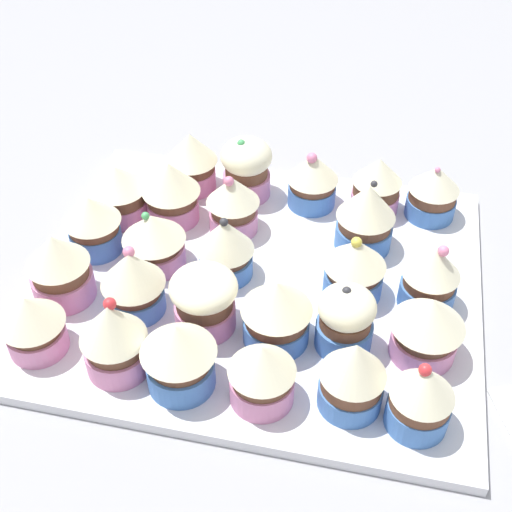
{
  "coord_description": "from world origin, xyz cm",
  "views": [
    {
      "loc": [
        10.59,
        -48.86,
        50.2
      ],
      "look_at": [
        0.0,
        0.0,
        4.2
      ],
      "focal_mm": 47.89,
      "sensor_mm": 36.0,
      "label": 1
    }
  ],
  "objects_px": {
    "cupcake_11": "(428,326)",
    "cupcake_12": "(93,223)",
    "cupcake_3": "(262,373)",
    "cupcake_0": "(32,322)",
    "cupcake_20": "(366,216)",
    "cupcake_6": "(59,267)",
    "cupcake_17": "(119,192)",
    "cupcake_5": "(421,397)",
    "cupcake_24": "(377,185)",
    "cupcake_10": "(345,319)",
    "cupcake_13": "(155,237)",
    "cupcake_19": "(233,203)",
    "cupcake_1": "(114,337)",
    "cupcake_22": "(246,167)",
    "cupcake_4": "(353,375)",
    "cupcake_15": "(355,266)",
    "cupcake_9": "(277,311)",
    "cupcake_14": "(225,247)",
    "cupcake_18": "(171,190)",
    "cupcake_8": "(204,299)",
    "cupcake_2": "(179,354)",
    "baking_tray": "(256,282)",
    "cupcake_16": "(431,276)",
    "cupcake_23": "(313,179)",
    "cupcake_21": "(191,160)",
    "cupcake_25": "(433,192)",
    "cupcake_7": "(133,281)"
  },
  "relations": [
    {
      "from": "cupcake_10",
      "to": "cupcake_11",
      "type": "relative_size",
      "value": 1.02
    },
    {
      "from": "cupcake_2",
      "to": "cupcake_6",
      "type": "relative_size",
      "value": 0.97
    },
    {
      "from": "cupcake_1",
      "to": "cupcake_10",
      "type": "bearing_deg",
      "value": 19.59
    },
    {
      "from": "cupcake_6",
      "to": "cupcake_18",
      "type": "height_order",
      "value": "cupcake_6"
    },
    {
      "from": "cupcake_1",
      "to": "cupcake_14",
      "type": "bearing_deg",
      "value": 64.78
    },
    {
      "from": "cupcake_3",
      "to": "cupcake_0",
      "type": "bearing_deg",
      "value": 176.87
    },
    {
      "from": "cupcake_5",
      "to": "cupcake_23",
      "type": "bearing_deg",
      "value": 115.41
    },
    {
      "from": "cupcake_2",
      "to": "cupcake_5",
      "type": "xyz_separation_m",
      "value": [
        0.2,
        0.0,
        -0.0
      ]
    },
    {
      "from": "cupcake_8",
      "to": "cupcake_9",
      "type": "height_order",
      "value": "cupcake_9"
    },
    {
      "from": "cupcake_24",
      "to": "cupcake_10",
      "type": "bearing_deg",
      "value": -92.9
    },
    {
      "from": "cupcake_20",
      "to": "cupcake_6",
      "type": "bearing_deg",
      "value": -154.09
    },
    {
      "from": "cupcake_22",
      "to": "cupcake_25",
      "type": "bearing_deg",
      "value": 1.57
    },
    {
      "from": "cupcake_13",
      "to": "cupcake_23",
      "type": "height_order",
      "value": "cupcake_23"
    },
    {
      "from": "cupcake_5",
      "to": "cupcake_0",
      "type": "bearing_deg",
      "value": 178.46
    },
    {
      "from": "cupcake_0",
      "to": "cupcake_22",
      "type": "height_order",
      "value": "cupcake_22"
    },
    {
      "from": "cupcake_0",
      "to": "cupcake_2",
      "type": "relative_size",
      "value": 0.88
    },
    {
      "from": "cupcake_11",
      "to": "cupcake_18",
      "type": "xyz_separation_m",
      "value": [
        -0.28,
        0.14,
        0.0
      ]
    },
    {
      "from": "cupcake_11",
      "to": "cupcake_12",
      "type": "distance_m",
      "value": 0.35
    },
    {
      "from": "cupcake_9",
      "to": "cupcake_14",
      "type": "xyz_separation_m",
      "value": [
        -0.07,
        0.07,
        -0.0
      ]
    },
    {
      "from": "cupcake_9",
      "to": "cupcake_21",
      "type": "distance_m",
      "value": 0.25
    },
    {
      "from": "cupcake_0",
      "to": "cupcake_19",
      "type": "xyz_separation_m",
      "value": [
        0.14,
        0.2,
        0.0
      ]
    },
    {
      "from": "cupcake_8",
      "to": "cupcake_11",
      "type": "xyz_separation_m",
      "value": [
        0.2,
        0.01,
        0.0
      ]
    },
    {
      "from": "baking_tray",
      "to": "cupcake_1",
      "type": "xyz_separation_m",
      "value": [
        -0.1,
        -0.14,
        0.05
      ]
    },
    {
      "from": "cupcake_0",
      "to": "cupcake_25",
      "type": "bearing_deg",
      "value": 38.34
    },
    {
      "from": "cupcake_16",
      "to": "cupcake_22",
      "type": "xyz_separation_m",
      "value": [
        -0.21,
        0.14,
        0.0
      ]
    },
    {
      "from": "cupcake_1",
      "to": "cupcake_22",
      "type": "height_order",
      "value": "cupcake_1"
    },
    {
      "from": "cupcake_8",
      "to": "cupcake_19",
      "type": "height_order",
      "value": "cupcake_19"
    },
    {
      "from": "cupcake_0",
      "to": "cupcake_9",
      "type": "height_order",
      "value": "cupcake_9"
    },
    {
      "from": "cupcake_1",
      "to": "cupcake_16",
      "type": "bearing_deg",
      "value": 27.49
    },
    {
      "from": "cupcake_4",
      "to": "cupcake_15",
      "type": "distance_m",
      "value": 0.14
    },
    {
      "from": "cupcake_17",
      "to": "cupcake_25",
      "type": "relative_size",
      "value": 1.01
    },
    {
      "from": "cupcake_7",
      "to": "cupcake_21",
      "type": "bearing_deg",
      "value": 90.43
    },
    {
      "from": "cupcake_19",
      "to": "cupcake_23",
      "type": "xyz_separation_m",
      "value": [
        0.08,
        0.06,
        -0.0
      ]
    },
    {
      "from": "cupcake_3",
      "to": "cupcake_17",
      "type": "distance_m",
      "value": 0.29
    },
    {
      "from": "baking_tray",
      "to": "cupcake_16",
      "type": "bearing_deg",
      "value": 0.12
    },
    {
      "from": "cupcake_8",
      "to": "cupcake_17",
      "type": "height_order",
      "value": "same"
    },
    {
      "from": "cupcake_5",
      "to": "cupcake_6",
      "type": "distance_m",
      "value": 0.36
    },
    {
      "from": "cupcake_3",
      "to": "cupcake_10",
      "type": "height_order",
      "value": "cupcake_10"
    },
    {
      "from": "cupcake_2",
      "to": "cupcake_11",
      "type": "height_order",
      "value": "cupcake_2"
    },
    {
      "from": "cupcake_22",
      "to": "cupcake_19",
      "type": "bearing_deg",
      "value": -89.83
    },
    {
      "from": "cupcake_13",
      "to": "cupcake_19",
      "type": "xyz_separation_m",
      "value": [
        0.07,
        0.07,
        0.0
      ]
    },
    {
      "from": "cupcake_17",
      "to": "cupcake_21",
      "type": "bearing_deg",
      "value": 48.18
    },
    {
      "from": "cupcake_8",
      "to": "cupcake_5",
      "type": "bearing_deg",
      "value": -18.96
    },
    {
      "from": "cupcake_8",
      "to": "cupcake_13",
      "type": "distance_m",
      "value": 0.11
    },
    {
      "from": "cupcake_9",
      "to": "cupcake_20",
      "type": "distance_m",
      "value": 0.16
    },
    {
      "from": "cupcake_1",
      "to": "cupcake_18",
      "type": "xyz_separation_m",
      "value": [
        -0.02,
        0.21,
        -0.0
      ]
    },
    {
      "from": "cupcake_10",
      "to": "cupcake_20",
      "type": "distance_m",
      "value": 0.14
    },
    {
      "from": "cupcake_3",
      "to": "cupcake_5",
      "type": "relative_size",
      "value": 0.91
    },
    {
      "from": "cupcake_18",
      "to": "cupcake_20",
      "type": "xyz_separation_m",
      "value": [
        0.21,
        -0.0,
        0.0
      ]
    },
    {
      "from": "cupcake_6",
      "to": "cupcake_15",
      "type": "relative_size",
      "value": 1.07
    }
  ]
}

